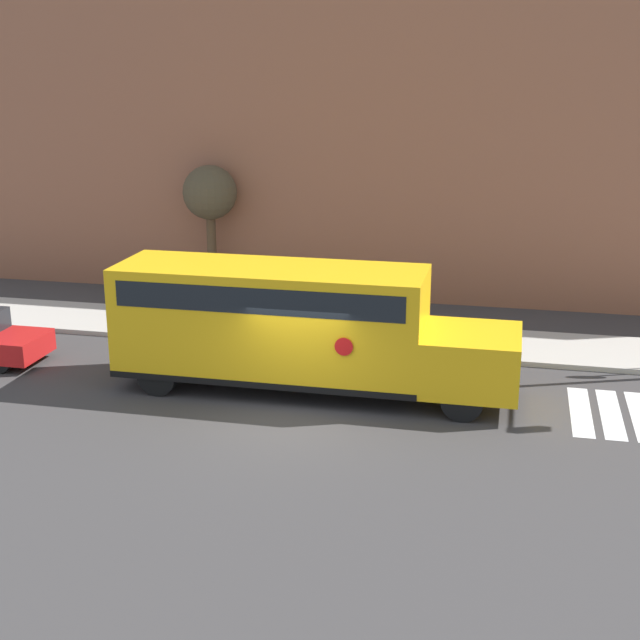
{
  "coord_description": "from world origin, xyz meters",
  "views": [
    {
      "loc": [
        4.93,
        -18.88,
        8.26
      ],
      "look_at": [
        0.16,
        2.4,
        1.77
      ],
      "focal_mm": 50.0,
      "sensor_mm": 36.0,
      "label": 1
    }
  ],
  "objects": [
    {
      "name": "ground_plane",
      "position": [
        0.0,
        0.0,
        0.0
      ],
      "size": [
        60.0,
        60.0,
        0.0
      ],
      "primitive_type": "plane",
      "color": "#3A3838"
    },
    {
      "name": "sidewalk_strip",
      "position": [
        0.0,
        6.5,
        0.07
      ],
      "size": [
        44.0,
        3.0,
        0.15
      ],
      "color": "#B2ADA3",
      "rests_on": "ground"
    },
    {
      "name": "building_backdrop",
      "position": [
        0.0,
        13.0,
        5.18
      ],
      "size": [
        32.0,
        4.0,
        10.36
      ],
      "color": "#935B42",
      "rests_on": "ground"
    },
    {
      "name": "school_bus",
      "position": [
        -0.46,
        1.9,
        1.81
      ],
      "size": [
        10.11,
        2.57,
        3.21
      ],
      "color": "yellow",
      "rests_on": "ground"
    },
    {
      "name": "tree_near_sidewalk",
      "position": [
        -5.51,
        10.29,
        3.61
      ],
      "size": [
        1.88,
        1.88,
        4.66
      ],
      "color": "brown",
      "rests_on": "ground"
    }
  ]
}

